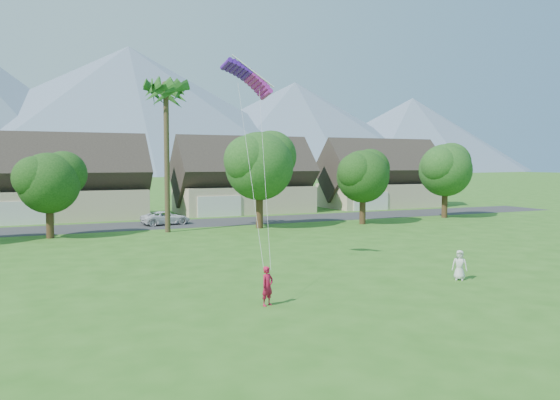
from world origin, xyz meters
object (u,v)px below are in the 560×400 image
watcher (460,265)px  parafoil_kite (248,76)px  parked_car (166,218)px  kite_flyer (267,286)px

watcher → parafoil_kite: size_ratio=0.51×
watcher → parafoil_kite: (-8.47, 6.92, 9.66)m
parked_car → parafoil_kite: parafoil_kite is taller
parked_car → kite_flyer: bearing=166.9°
watcher → parked_car: bearing=147.3°
parked_car → parafoil_kite: 24.77m
kite_flyer → watcher: kite_flyer is taller
parked_car → parafoil_kite: bearing=170.6°
kite_flyer → parafoil_kite: 12.36m
watcher → parked_car: watcher is taller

